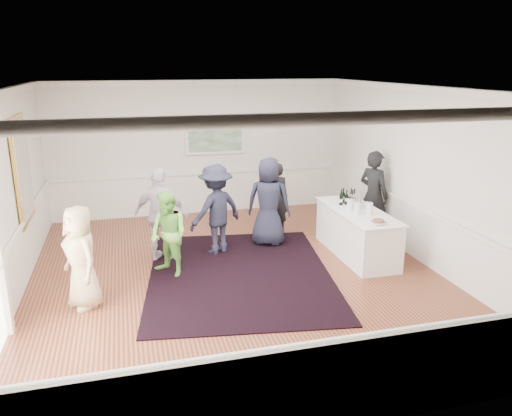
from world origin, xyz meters
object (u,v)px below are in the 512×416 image
object	(u,v)px
guest_green	(169,234)
guest_navy	(269,202)
guest_dark_a	(216,210)
ice_bucket	(355,202)
serving_table	(357,233)
nut_bowl	(378,222)
bartender	(373,195)
guest_lilac	(161,215)
guest_tan	(81,257)
guest_dark_b	(275,198)

from	to	relation	value
guest_green	guest_navy	world-z (taller)	guest_navy
guest_dark_a	ice_bucket	bearing A→B (deg)	140.14
guest_green	guest_dark_a	distance (m)	1.29
serving_table	ice_bucket	xyz separation A→B (m)	(0.01, 0.18, 0.56)
guest_navy	nut_bowl	world-z (taller)	guest_navy
bartender	guest_lilac	world-z (taller)	bartender
guest_tan	guest_green	bearing A→B (deg)	93.84
bartender	guest_dark_a	world-z (taller)	bartender
serving_table	guest_tan	bearing A→B (deg)	-169.94
guest_dark_b	guest_green	bearing A→B (deg)	40.36
serving_table	guest_green	bearing A→B (deg)	-179.68
guest_dark_b	guest_lilac	bearing A→B (deg)	26.56
guest_green	guest_dark_a	world-z (taller)	guest_dark_a
guest_green	ice_bucket	xyz separation A→B (m)	(3.57, 0.20, 0.27)
bartender	guest_lilac	xyz separation A→B (m)	(-4.36, -0.11, -0.05)
guest_navy	nut_bowl	size ratio (longest dim) A/B	6.56
guest_green	guest_dark_a	xyz separation A→B (m)	(0.98, 0.83, 0.13)
guest_tan	guest_dark_a	size ratio (longest dim) A/B	0.91
serving_table	guest_green	xyz separation A→B (m)	(-3.56, -0.02, 0.29)
guest_green	guest_dark_b	distance (m)	2.92
guest_green	nut_bowl	size ratio (longest dim) A/B	5.45
serving_table	guest_lilac	bearing A→B (deg)	169.06
ice_bucket	guest_tan	bearing A→B (deg)	-167.92
bartender	ice_bucket	size ratio (longest dim) A/B	7.19
bartender	guest_dark_b	distance (m)	2.05
guest_green	nut_bowl	world-z (taller)	guest_green
ice_bucket	nut_bowl	distance (m)	1.04
guest_green	nut_bowl	bearing A→B (deg)	40.59
guest_tan	nut_bowl	xyz separation A→B (m)	(4.89, 0.02, 0.14)
guest_lilac	bartender	bearing A→B (deg)	-153.45
guest_navy	guest_dark_b	bearing A→B (deg)	-94.22
bartender	nut_bowl	size ratio (longest dim) A/B	6.83
guest_navy	nut_bowl	xyz separation A→B (m)	(1.43, -1.88, 0.04)
serving_table	nut_bowl	bearing A→B (deg)	-92.11
guest_green	serving_table	bearing A→B (deg)	54.20
bartender	guest_tan	distance (m)	5.91
guest_lilac	guest_dark_b	xyz separation A→B (m)	(2.48, 0.91, -0.09)
guest_tan	guest_green	size ratio (longest dim) A/B	1.07
guest_dark_a	ice_bucket	size ratio (longest dim) A/B	6.73
guest_dark_a	guest_dark_b	size ratio (longest dim) A/B	1.11
guest_lilac	nut_bowl	size ratio (longest dim) A/B	6.43
guest_dark_a	guest_navy	size ratio (longest dim) A/B	0.98
serving_table	bartender	bearing A→B (deg)	47.36
guest_dark_b	nut_bowl	distance (m)	2.70
guest_lilac	guest_green	bearing A→B (deg)	119.96
guest_navy	guest_lilac	bearing A→B (deg)	33.17
bartender	guest_lilac	distance (m)	4.36
serving_table	guest_dark_b	world-z (taller)	guest_dark_b
guest_lilac	guest_tan	bearing A→B (deg)	75.43
serving_table	ice_bucket	bearing A→B (deg)	85.93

